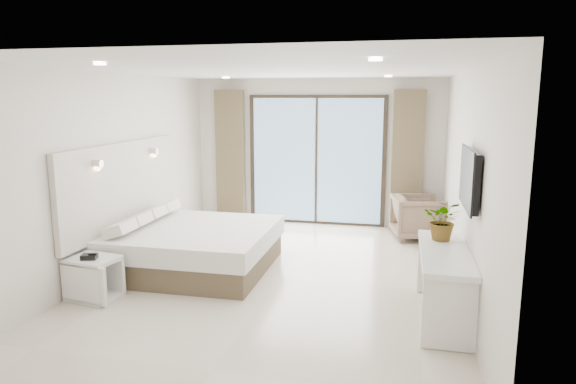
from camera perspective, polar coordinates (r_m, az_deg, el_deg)
name	(u,v)px	position (r m, az deg, el deg)	size (l,w,h in m)	color
ground	(278,278)	(6.92, -1.14, -9.50)	(6.20, 6.20, 0.00)	beige
room_shell	(276,153)	(7.32, -1.32, 4.33)	(4.62, 6.22, 2.72)	silver
bed	(193,247)	(7.31, -10.54, -6.03)	(2.12, 2.02, 0.73)	brown
nightstand	(94,278)	(6.59, -20.78, -8.94)	(0.62, 0.54, 0.50)	white
phone	(89,257)	(6.46, -21.21, -6.72)	(0.17, 0.13, 0.06)	black
console_desk	(444,268)	(5.79, 16.96, -8.13)	(0.51, 1.64, 0.77)	white
plant	(443,225)	(6.06, 16.89, -3.48)	(0.42, 0.47, 0.36)	#33662D
armchair	(418,215)	(8.94, 14.21, -2.50)	(0.79, 0.74, 0.81)	#826755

